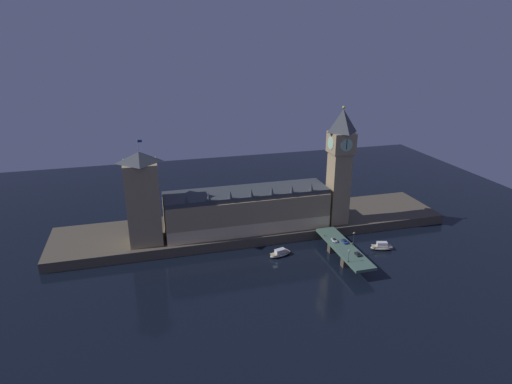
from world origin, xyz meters
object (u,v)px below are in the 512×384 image
clock_tower (340,163)px  street_lamp_mid (354,237)px  pedestrian_far_rail (324,235)px  boat_upstream (280,253)px  boat_downstream (382,247)px  victoria_tower (143,198)px  car_southbound_lead (358,254)px  car_southbound_trail (345,241)px  car_northbound_lead (334,240)px  pedestrian_mid_walk (352,243)px  street_lamp_near (349,254)px

clock_tower → street_lamp_mid: size_ratio=9.06×
pedestrian_far_rail → boat_upstream: 25.98m
clock_tower → boat_downstream: size_ratio=5.32×
victoria_tower → car_southbound_lead: bearing=-24.8°
car_southbound_lead → pedestrian_far_rail: bearing=106.5°
car_southbound_trail → pedestrian_far_rail: size_ratio=2.93×
car_northbound_lead → pedestrian_mid_walk: (6.96, -5.96, 0.15)m
car_southbound_lead → boat_downstream: car_southbound_lead is taller
clock_tower → car_southbound_trail: bearing=-106.6°
clock_tower → pedestrian_far_rail: 40.36m
car_southbound_trail → street_lamp_mid: bearing=-53.8°
pedestrian_far_rail → boat_downstream: 30.54m
clock_tower → pedestrian_mid_walk: clock_tower is taller
car_northbound_lead → car_southbound_trail: bearing=-29.1°
victoria_tower → pedestrian_mid_walk: victoria_tower is taller
victoria_tower → street_lamp_mid: (99.38, -34.56, -18.12)m
car_southbound_lead → pedestrian_mid_walk: pedestrian_mid_walk is taller
car_southbound_trail → boat_downstream: (21.23, -0.57, -5.67)m
street_lamp_mid → street_lamp_near: bearing=-124.4°
car_northbound_lead → street_lamp_near: 21.44m
car_southbound_lead → boat_upstream: 38.65m
street_lamp_near → boat_downstream: street_lamp_near is taller
victoria_tower → pedestrian_far_rail: bearing=-13.3°
boat_upstream → street_lamp_near: bearing=-45.7°
boat_upstream → victoria_tower: bearing=159.7°
car_northbound_lead → car_southbound_lead: (4.64, -16.43, -0.04)m
car_southbound_lead → street_lamp_mid: size_ratio=0.53×
street_lamp_near → street_lamp_mid: bearing=55.6°
pedestrian_far_rail → street_lamp_mid: size_ratio=0.22×
victoria_tower → pedestrian_far_rail: victoria_tower is taller
victoria_tower → car_southbound_trail: victoria_tower is taller
car_southbound_lead → boat_upstream: car_southbound_lead is taller
pedestrian_far_rail → boat_downstream: pedestrian_far_rail is taller
pedestrian_mid_walk → boat_upstream: bearing=163.4°
pedestrian_far_rail → boat_downstream: (28.19, -10.21, -5.81)m
street_lamp_mid → car_southbound_trail: bearing=126.2°
victoria_tower → boat_downstream: victoria_tower is taller
street_lamp_near → street_lamp_mid: (10.08, 14.72, 0.57)m
street_lamp_mid → boat_downstream: 21.04m
street_lamp_mid → car_northbound_lead: bearing=139.5°
pedestrian_mid_walk → clock_tower: bearing=79.2°
car_northbound_lead → car_southbound_trail: car_northbound_lead is taller
car_northbound_lead → pedestrian_mid_walk: 9.16m
victoria_tower → street_lamp_mid: 106.76m
boat_upstream → car_southbound_lead: bearing=-32.9°
car_northbound_lead → boat_downstream: size_ratio=0.34×
car_southbound_trail → boat_upstream: (-32.09, 6.91, -5.87)m
car_southbound_lead → pedestrian_far_rail: (-6.96, 23.48, 0.16)m
pedestrian_mid_walk → car_northbound_lead: bearing=139.4°
car_northbound_lead → pedestrian_far_rail: bearing=108.2°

